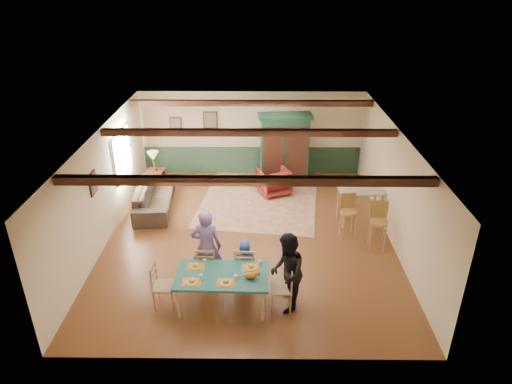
{
  "coord_description": "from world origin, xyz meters",
  "views": [
    {
      "loc": [
        0.27,
        -9.8,
        6.07
      ],
      "look_at": [
        0.17,
        0.21,
        1.15
      ],
      "focal_mm": 32.0,
      "sensor_mm": 36.0,
      "label": 1
    }
  ],
  "objects_px": {
    "bar_stool_right": "(378,227)",
    "end_table": "(156,181)",
    "counter_table": "(360,206)",
    "person_woman": "(287,273)",
    "table_lamp": "(154,161)",
    "person_child": "(245,262)",
    "armchair": "(274,181)",
    "dining_chair_end_right": "(281,287)",
    "dining_chair_far_left": "(207,264)",
    "dining_chair_end_left": "(164,285)",
    "armoire": "(284,150)",
    "dining_table": "(223,290)",
    "dining_chair_far_right": "(245,265)",
    "person_man": "(207,247)",
    "sofa": "(154,197)",
    "cat": "(250,275)",
    "bar_stool_left": "(349,217)"
  },
  "relations": [
    {
      "from": "armoire",
      "to": "bar_stool_left",
      "type": "xyz_separation_m",
      "value": [
        1.46,
        -3.15,
        -0.55
      ]
    },
    {
      "from": "dining_chair_end_left",
      "to": "bar_stool_left",
      "type": "distance_m",
      "value": 4.84
    },
    {
      "from": "dining_chair_end_left",
      "to": "person_woman",
      "type": "distance_m",
      "value": 2.42
    },
    {
      "from": "sofa",
      "to": "dining_chair_far_left",
      "type": "bearing_deg",
      "value": -156.39
    },
    {
      "from": "dining_chair_end_right",
      "to": "dining_chair_end_left",
      "type": "bearing_deg",
      "value": -90.0
    },
    {
      "from": "table_lamp",
      "to": "bar_stool_right",
      "type": "distance_m",
      "value": 6.71
    },
    {
      "from": "bar_stool_right",
      "to": "sofa",
      "type": "bearing_deg",
      "value": 168.0
    },
    {
      "from": "dining_chair_far_right",
      "to": "bar_stool_right",
      "type": "height_order",
      "value": "bar_stool_right"
    },
    {
      "from": "dining_chair_far_left",
      "to": "cat",
      "type": "distance_m",
      "value": 1.31
    },
    {
      "from": "table_lamp",
      "to": "dining_table",
      "type": "bearing_deg",
      "value": -65.18
    },
    {
      "from": "end_table",
      "to": "dining_chair_end_left",
      "type": "bearing_deg",
      "value": -76.3
    },
    {
      "from": "person_man",
      "to": "end_table",
      "type": "bearing_deg",
      "value": -63.98
    },
    {
      "from": "dining_chair_far_right",
      "to": "bar_stool_left",
      "type": "relative_size",
      "value": 0.84
    },
    {
      "from": "counter_table",
      "to": "armoire",
      "type": "bearing_deg",
      "value": 128.06
    },
    {
      "from": "dining_chair_far_left",
      "to": "end_table",
      "type": "height_order",
      "value": "dining_chair_far_left"
    },
    {
      "from": "dining_table",
      "to": "armchair",
      "type": "distance_m",
      "value": 5.21
    },
    {
      "from": "dining_chair_far_left",
      "to": "person_man",
      "type": "height_order",
      "value": "person_man"
    },
    {
      "from": "person_woman",
      "to": "bar_stool_right",
      "type": "xyz_separation_m",
      "value": [
        2.25,
        2.1,
        -0.22
      ]
    },
    {
      "from": "dining_table",
      "to": "dining_chair_far_left",
      "type": "height_order",
      "value": "dining_chair_far_left"
    },
    {
      "from": "dining_chair_far_left",
      "to": "person_child",
      "type": "bearing_deg",
      "value": -174.29
    },
    {
      "from": "bar_stool_right",
      "to": "person_man",
      "type": "bearing_deg",
      "value": -154.27
    },
    {
      "from": "sofa",
      "to": "end_table",
      "type": "height_order",
      "value": "sofa"
    },
    {
      "from": "person_woman",
      "to": "counter_table",
      "type": "height_order",
      "value": "person_woman"
    },
    {
      "from": "person_child",
      "to": "armchair",
      "type": "height_order",
      "value": "person_child"
    },
    {
      "from": "person_woman",
      "to": "cat",
      "type": "relative_size",
      "value": 4.58
    },
    {
      "from": "dining_chair_far_right",
      "to": "person_man",
      "type": "bearing_deg",
      "value": -5.71
    },
    {
      "from": "dining_table",
      "to": "dining_chair_far_right",
      "type": "relative_size",
      "value": 1.89
    },
    {
      "from": "dining_table",
      "to": "person_woman",
      "type": "distance_m",
      "value": 1.33
    },
    {
      "from": "dining_table",
      "to": "armchair",
      "type": "xyz_separation_m",
      "value": [
        1.13,
        5.09,
        0.02
      ]
    },
    {
      "from": "dining_chair_end_left",
      "to": "counter_table",
      "type": "height_order",
      "value": "same"
    },
    {
      "from": "person_child",
      "to": "dining_chair_far_right",
      "type": "bearing_deg",
      "value": 90.0
    },
    {
      "from": "bar_stool_right",
      "to": "end_table",
      "type": "bearing_deg",
      "value": 159.64
    },
    {
      "from": "counter_table",
      "to": "end_table",
      "type": "bearing_deg",
      "value": 162.37
    },
    {
      "from": "dining_chair_end_left",
      "to": "cat",
      "type": "xyz_separation_m",
      "value": [
        1.7,
        -0.14,
        0.36
      ]
    },
    {
      "from": "sofa",
      "to": "person_woman",
      "type": "bearing_deg",
      "value": -144.93
    },
    {
      "from": "dining_chair_end_right",
      "to": "person_woman",
      "type": "distance_m",
      "value": 0.36
    },
    {
      "from": "person_child",
      "to": "counter_table",
      "type": "height_order",
      "value": "person_child"
    },
    {
      "from": "person_man",
      "to": "person_woman",
      "type": "xyz_separation_m",
      "value": [
        1.63,
        -0.84,
        -0.04
      ]
    },
    {
      "from": "table_lamp",
      "to": "bar_stool_right",
      "type": "height_order",
      "value": "table_lamp"
    },
    {
      "from": "dining_table",
      "to": "person_man",
      "type": "bearing_deg",
      "value": 115.28
    },
    {
      "from": "end_table",
      "to": "bar_stool_left",
      "type": "relative_size",
      "value": 0.58
    },
    {
      "from": "dining_chair_end_left",
      "to": "bar_stool_right",
      "type": "distance_m",
      "value": 5.08
    },
    {
      "from": "table_lamp",
      "to": "bar_stool_left",
      "type": "distance_m",
      "value": 5.93
    },
    {
      "from": "person_woman",
      "to": "table_lamp",
      "type": "relative_size",
      "value": 2.74
    },
    {
      "from": "dining_chair_end_left",
      "to": "person_woman",
      "type": "bearing_deg",
      "value": -90.0
    },
    {
      "from": "person_man",
      "to": "bar_stool_right",
      "type": "height_order",
      "value": "person_man"
    },
    {
      "from": "dining_chair_end_left",
      "to": "counter_table",
      "type": "distance_m",
      "value": 5.61
    },
    {
      "from": "dining_chair_far_left",
      "to": "table_lamp",
      "type": "distance_m",
      "value": 4.96
    },
    {
      "from": "person_man",
      "to": "armoire",
      "type": "xyz_separation_m",
      "value": [
        1.84,
        4.99,
        0.25
      ]
    },
    {
      "from": "dining_chair_end_left",
      "to": "table_lamp",
      "type": "xyz_separation_m",
      "value": [
        -1.27,
        5.2,
        0.49
      ]
    }
  ]
}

